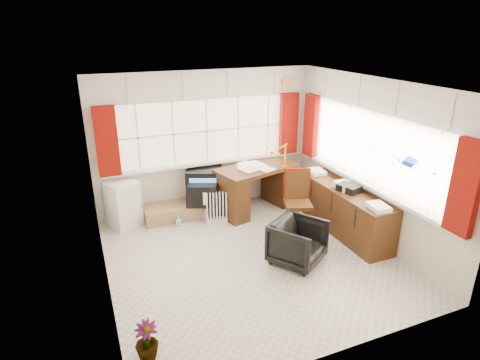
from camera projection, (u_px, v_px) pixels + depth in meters
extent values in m
plane|color=beige|center=(252.00, 258.00, 5.88)|extent=(4.00, 4.00, 0.00)
plane|color=beige|center=(207.00, 142.00, 7.16)|extent=(4.00, 0.00, 4.00)
plane|color=beige|center=(341.00, 250.00, 3.71)|extent=(4.00, 0.00, 4.00)
plane|color=beige|center=(98.00, 202.00, 4.72)|extent=(0.00, 4.00, 4.00)
plane|color=beige|center=(371.00, 161.00, 6.15)|extent=(0.00, 4.00, 4.00)
plane|color=white|center=(254.00, 85.00, 4.98)|extent=(4.00, 4.00, 0.00)
plane|color=#FFE6C9|center=(207.00, 131.00, 7.07)|extent=(3.60, 0.00, 3.60)
cube|color=white|center=(208.00, 163.00, 7.24)|extent=(3.70, 0.12, 0.05)
cube|color=white|center=(138.00, 138.00, 6.63)|extent=(0.03, 0.02, 1.10)
cube|color=white|center=(174.00, 134.00, 6.84)|extent=(0.03, 0.02, 1.10)
cube|color=white|center=(207.00, 131.00, 7.06)|extent=(0.03, 0.02, 1.10)
cube|color=white|center=(238.00, 128.00, 7.27)|extent=(0.03, 0.02, 1.10)
cube|color=white|center=(268.00, 125.00, 7.49)|extent=(0.03, 0.02, 1.10)
plane|color=#FFE6C9|center=(372.00, 148.00, 6.07)|extent=(0.00, 3.60, 3.60)
cube|color=white|center=(365.00, 184.00, 6.26)|extent=(0.12, 3.70, 0.05)
cube|color=white|center=(435.00, 174.00, 5.03)|extent=(0.02, 0.03, 1.10)
cube|color=white|center=(400.00, 160.00, 5.55)|extent=(0.02, 0.03, 1.10)
cube|color=white|center=(371.00, 148.00, 6.06)|extent=(0.02, 0.03, 1.10)
cube|color=white|center=(347.00, 139.00, 6.58)|extent=(0.02, 0.03, 1.10)
cube|color=white|center=(326.00, 131.00, 7.10)|extent=(0.02, 0.03, 1.10)
cube|color=maroon|center=(107.00, 142.00, 6.39)|extent=(0.35, 0.10, 1.15)
cube|color=maroon|center=(289.00, 124.00, 7.57)|extent=(0.35, 0.10, 1.15)
cube|color=maroon|center=(311.00, 126.00, 7.42)|extent=(0.10, 0.35, 1.15)
cube|color=maroon|center=(465.00, 188.00, 4.57)|extent=(0.10, 0.35, 1.15)
cube|color=silver|center=(206.00, 85.00, 6.76)|extent=(3.95, 0.08, 0.48)
cube|color=silver|center=(377.00, 95.00, 5.77)|extent=(0.08, 3.95, 0.48)
cube|color=#472C10|center=(257.00, 169.00, 7.15)|extent=(1.59, 1.07, 0.07)
cube|color=#472C10|center=(232.00, 198.00, 6.99)|extent=(0.49, 0.71, 0.77)
cube|color=#472C10|center=(279.00, 183.00, 7.62)|extent=(0.49, 0.71, 0.77)
cube|color=white|center=(257.00, 166.00, 7.14)|extent=(0.32, 0.39, 0.02)
cube|color=white|center=(257.00, 166.00, 7.14)|extent=(0.32, 0.39, 0.02)
cube|color=white|center=(257.00, 166.00, 7.14)|extent=(0.32, 0.39, 0.02)
cube|color=white|center=(257.00, 166.00, 7.13)|extent=(0.32, 0.39, 0.02)
cube|color=white|center=(257.00, 165.00, 7.13)|extent=(0.32, 0.39, 0.02)
cylinder|color=#DDA809|center=(285.00, 166.00, 7.15)|extent=(0.10, 0.10, 0.02)
cylinder|color=#DDA809|center=(285.00, 156.00, 7.08)|extent=(0.02, 0.02, 0.39)
cone|color=#DDA809|center=(285.00, 147.00, 7.02)|extent=(0.18, 0.17, 0.16)
cube|color=black|center=(296.00, 231.00, 6.62)|extent=(0.55, 0.55, 0.04)
cylinder|color=silver|center=(297.00, 218.00, 6.54)|extent=(0.06, 0.06, 0.50)
cube|color=#472C10|center=(298.00, 204.00, 6.45)|extent=(0.54, 0.52, 0.06)
cube|color=#472C10|center=(297.00, 184.00, 6.55)|extent=(0.38, 0.18, 0.48)
cube|color=maroon|center=(297.00, 183.00, 6.54)|extent=(0.42, 0.20, 0.50)
imported|color=black|center=(298.00, 242.00, 5.68)|extent=(0.95, 0.95, 0.63)
cube|color=white|center=(217.00, 220.00, 6.95)|extent=(0.39, 0.24, 0.07)
cube|color=white|center=(207.00, 206.00, 6.84)|extent=(0.05, 0.11, 0.47)
cube|color=white|center=(210.00, 206.00, 6.84)|extent=(0.05, 0.11, 0.47)
cube|color=white|center=(213.00, 206.00, 6.85)|extent=(0.05, 0.11, 0.47)
cube|color=white|center=(217.00, 206.00, 6.85)|extent=(0.05, 0.11, 0.47)
cube|color=white|center=(220.00, 206.00, 6.86)|extent=(0.05, 0.11, 0.47)
cube|color=white|center=(223.00, 205.00, 6.87)|extent=(0.05, 0.11, 0.47)
cube|color=white|center=(226.00, 205.00, 6.87)|extent=(0.05, 0.11, 0.47)
cube|color=#472C10|center=(344.00, 210.00, 6.54)|extent=(0.50, 2.00, 0.75)
cube|color=white|center=(379.00, 206.00, 5.68)|extent=(0.24, 0.32, 0.10)
cube|color=white|center=(344.00, 186.00, 6.37)|extent=(0.24, 0.32, 0.10)
cube|color=white|center=(317.00, 171.00, 7.06)|extent=(0.24, 0.32, 0.10)
cube|color=black|center=(349.00, 188.00, 6.29)|extent=(0.34, 0.39, 0.11)
cube|color=#9E7A4F|center=(184.00, 210.00, 7.12)|extent=(1.40, 0.50, 0.25)
cube|color=black|center=(204.00, 183.00, 7.26)|extent=(0.78, 0.75, 0.56)
cube|color=#4D8ADC|center=(203.00, 189.00, 6.99)|extent=(0.44, 0.20, 0.38)
cube|color=black|center=(203.00, 199.00, 7.01)|extent=(0.64, 0.52, 0.20)
cube|color=black|center=(202.00, 189.00, 6.94)|extent=(0.59, 0.49, 0.19)
cube|color=white|center=(123.00, 204.00, 6.74)|extent=(0.60, 0.60, 0.78)
cube|color=silver|center=(141.00, 198.00, 6.69)|extent=(0.02, 0.02, 0.41)
imported|color=white|center=(207.00, 212.00, 7.01)|extent=(0.14, 0.14, 0.27)
imported|color=#92D9D3|center=(179.00, 221.00, 6.79)|extent=(0.11, 0.11, 0.17)
imported|color=black|center=(147.00, 341.00, 4.05)|extent=(0.25, 0.25, 0.42)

